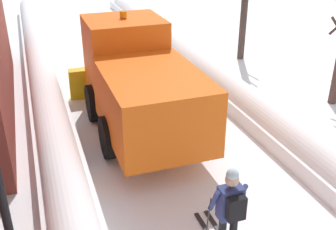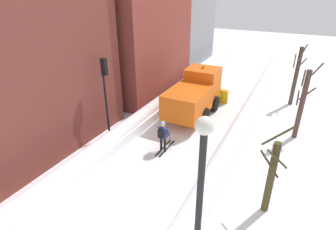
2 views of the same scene
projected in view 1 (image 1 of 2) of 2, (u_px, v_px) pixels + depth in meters
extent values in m
plane|color=white|center=(164.00, 138.00, 11.28)|extent=(80.00, 80.00, 0.00)
cube|color=white|center=(56.00, 146.00, 10.29)|extent=(1.10, 36.00, 0.61)
cylinder|color=white|center=(55.00, 135.00, 10.15)|extent=(0.90, 34.20, 0.90)
cube|color=white|center=(256.00, 116.00, 12.04)|extent=(1.10, 36.00, 0.43)
cylinder|color=white|center=(257.00, 109.00, 11.95)|extent=(0.90, 34.20, 0.90)
cube|color=orange|center=(153.00, 103.00, 9.97)|extent=(2.30, 3.40, 1.60)
cube|color=orange|center=(125.00, 57.00, 12.10)|extent=(2.20, 2.00, 2.30)
cube|color=black|center=(117.00, 32.00, 12.69)|extent=(1.85, 0.06, 1.01)
cube|color=gold|center=(117.00, 79.00, 13.78)|extent=(3.20, 0.46, 1.13)
cylinder|color=orange|center=(123.00, 14.00, 11.54)|extent=(0.20, 0.20, 0.18)
cylinder|color=black|center=(92.00, 103.00, 12.04)|extent=(0.25, 1.10, 1.10)
cylinder|color=black|center=(165.00, 93.00, 12.72)|extent=(0.25, 1.10, 1.10)
cylinder|color=black|center=(107.00, 137.00, 10.18)|extent=(0.25, 1.10, 1.10)
cylinder|color=black|center=(192.00, 123.00, 10.86)|extent=(0.25, 1.10, 1.10)
cube|color=navy|center=(230.00, 202.00, 6.96)|extent=(0.42, 0.26, 0.62)
cube|color=black|center=(236.00, 208.00, 6.77)|extent=(0.32, 0.16, 0.44)
sphere|color=tan|center=(232.00, 180.00, 6.75)|extent=(0.24, 0.24, 0.24)
sphere|color=silver|center=(232.00, 175.00, 6.71)|extent=(0.22, 0.22, 0.22)
cylinder|color=navy|center=(214.00, 201.00, 6.95)|extent=(0.09, 0.33, 0.56)
cylinder|color=navy|center=(241.00, 194.00, 7.11)|extent=(0.09, 0.33, 0.56)
cylinder|color=#262628|center=(207.00, 222.00, 7.29)|extent=(0.02, 0.19, 1.19)
cylinder|color=#262628|center=(237.00, 215.00, 7.47)|extent=(0.02, 0.19, 1.19)
cylinder|color=black|center=(6.00, 217.00, 5.47)|extent=(0.12, 0.12, 3.79)
cylinder|color=#41332D|center=(244.00, 8.00, 16.58)|extent=(0.28, 0.28, 4.29)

